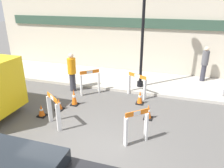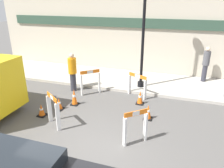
# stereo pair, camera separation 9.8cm
# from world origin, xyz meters

# --- Properties ---
(ground_plane) EXTENTS (60.00, 60.00, 0.00)m
(ground_plane) POSITION_xyz_m (0.00, 0.00, 0.00)
(ground_plane) COLOR #565451
(sidewalk_slab) EXTENTS (18.00, 2.99, 0.13)m
(sidewalk_slab) POSITION_xyz_m (0.00, 6.00, 0.06)
(sidewalk_slab) COLOR #ADA89E
(sidewalk_slab) RESTS_ON ground_plane
(storefront_facade) EXTENTS (18.00, 0.22, 5.50)m
(storefront_facade) POSITION_xyz_m (0.00, 7.57, 2.75)
(storefront_facade) COLOR #BCB29E
(storefront_facade) RESTS_ON ground_plane
(streetlamp_post) EXTENTS (0.44, 0.44, 5.90)m
(streetlamp_post) POSITION_xyz_m (0.43, 5.18, 3.88)
(streetlamp_post) COLOR black
(streetlamp_post) RESTS_ON sidewalk_slab
(barricade_0) EXTENTS (0.65, 0.60, 1.08)m
(barricade_0) POSITION_xyz_m (1.09, 1.01, 0.57)
(barricade_0) COLOR white
(barricade_0) RESTS_ON ground_plane
(barricade_1) EXTENTS (0.88, 0.54, 1.03)m
(barricade_1) POSITION_xyz_m (0.44, 4.29, 0.56)
(barricade_1) COLOR white
(barricade_1) RESTS_ON ground_plane
(barricade_2) EXTENTS (0.74, 0.69, 1.12)m
(barricade_2) POSITION_xyz_m (-1.59, 3.91, 0.61)
(barricade_2) COLOR white
(barricade_2) RESTS_ON ground_plane
(barricade_3) EXTENTS (0.72, 0.57, 1.13)m
(barricade_3) POSITION_xyz_m (-1.70, 1.09, 0.60)
(barricade_3) COLOR white
(barricade_3) RESTS_ON ground_plane
(traffic_cone_0) EXTENTS (0.30, 0.30, 0.56)m
(traffic_cone_0) POSITION_xyz_m (1.23, 2.52, 0.27)
(traffic_cone_0) COLOR black
(traffic_cone_0) RESTS_ON ground_plane
(traffic_cone_1) EXTENTS (0.30, 0.30, 0.46)m
(traffic_cone_1) POSITION_xyz_m (-2.51, 1.53, 0.22)
(traffic_cone_1) COLOR black
(traffic_cone_1) RESTS_ON ground_plane
(traffic_cone_2) EXTENTS (0.30, 0.30, 0.68)m
(traffic_cone_2) POSITION_xyz_m (-1.79, 2.72, 0.33)
(traffic_cone_2) COLOR black
(traffic_cone_2) RESTS_ON ground_plane
(traffic_cone_3) EXTENTS (0.30, 0.30, 0.47)m
(traffic_cone_3) POSITION_xyz_m (-2.16, 2.17, 0.23)
(traffic_cone_3) COLOR black
(traffic_cone_3) RESTS_ON ground_plane
(traffic_cone_4) EXTENTS (0.30, 0.30, 0.58)m
(traffic_cone_4) POSITION_xyz_m (0.71, 3.61, 0.28)
(traffic_cone_4) COLOR black
(traffic_cone_4) RESTS_ON ground_plane
(person_worker) EXTENTS (0.53, 0.53, 1.78)m
(person_worker) POSITION_xyz_m (-2.52, 4.04, 0.95)
(person_worker) COLOR #33333D
(person_worker) RESTS_ON ground_plane
(person_pedestrian) EXTENTS (0.37, 0.37, 1.74)m
(person_pedestrian) POSITION_xyz_m (3.29, 6.88, 1.07)
(person_pedestrian) COLOR #33333D
(person_pedestrian) RESTS_ON sidewalk_slab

